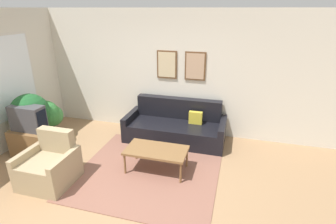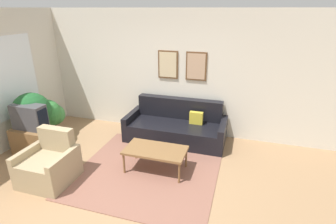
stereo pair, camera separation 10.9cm
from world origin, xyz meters
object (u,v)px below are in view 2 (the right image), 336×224
(couch, at_px, (176,127))
(armchair, at_px, (49,165))
(potted_plant_tall, at_px, (32,113))
(tv, at_px, (29,117))
(coffee_table, at_px, (155,151))

(couch, xyz_separation_m, armchair, (-1.61, -2.04, 0.00))
(couch, relative_size, armchair, 2.52)
(couch, xyz_separation_m, potted_plant_tall, (-2.67, -1.15, 0.46))
(tv, xyz_separation_m, armchair, (0.88, -0.63, -0.50))
(armchair, bearing_deg, potted_plant_tall, 157.10)
(coffee_table, relative_size, potted_plant_tall, 0.92)
(couch, relative_size, coffee_table, 1.99)
(tv, distance_m, armchair, 1.19)
(coffee_table, xyz_separation_m, tv, (-2.46, -0.14, 0.40))
(coffee_table, height_order, potted_plant_tall, potted_plant_tall)
(potted_plant_tall, bearing_deg, armchair, -40.00)
(couch, relative_size, tv, 3.31)
(coffee_table, xyz_separation_m, potted_plant_tall, (-2.64, 0.11, 0.36))
(coffee_table, distance_m, armchair, 1.76)
(coffee_table, distance_m, tv, 2.49)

